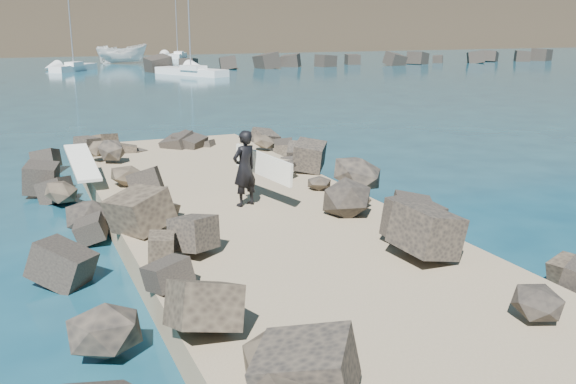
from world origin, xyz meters
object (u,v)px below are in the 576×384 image
surfer_with_board (247,168)px  sailboat_b (74,68)px  surfboard_resting (83,167)px  boat_imported (122,54)px

surfer_with_board → sailboat_b: bearing=88.3°
surfboard_resting → boat_imported: 65.50m
sailboat_b → surfboard_resting: bearing=-95.2°
surfer_with_board → sailboat_b: (1.64, 56.76, -1.13)m
surfboard_resting → surfer_with_board: surfer_with_board is taller
surfboard_resting → boat_imported: size_ratio=0.39×
surfer_with_board → sailboat_b: size_ratio=0.26×
boat_imported → surfer_with_board: surfer_with_board is taller
boat_imported → surfer_with_board: size_ratio=2.87×
surfboard_resting → boat_imported: bearing=77.5°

